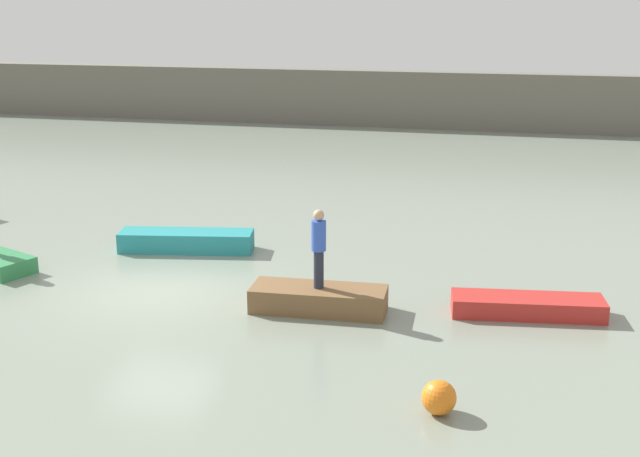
# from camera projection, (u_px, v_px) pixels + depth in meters

# --- Properties ---
(ground_plane) EXTENTS (120.00, 120.00, 0.00)m
(ground_plane) POSITION_uv_depth(u_px,v_px,m) (156.00, 292.00, 19.45)
(ground_plane) COLOR gray
(embankment_wall) EXTENTS (80.00, 1.20, 2.92)m
(embankment_wall) POSITION_uv_depth(u_px,v_px,m) (364.00, 98.00, 44.01)
(embankment_wall) COLOR #666056
(embankment_wall) RESTS_ON ground_plane
(rowboat_teal) EXTENTS (3.71, 1.55, 0.54)m
(rowboat_teal) POSITION_uv_depth(u_px,v_px,m) (186.00, 241.00, 22.54)
(rowboat_teal) COLOR teal
(rowboat_teal) RESTS_ON ground_plane
(rowboat_brown) EXTENTS (3.01, 1.20, 0.54)m
(rowboat_brown) POSITION_uv_depth(u_px,v_px,m) (319.00, 299.00, 18.22)
(rowboat_brown) COLOR brown
(rowboat_brown) RESTS_ON ground_plane
(rowboat_red) EXTENTS (3.35, 1.32, 0.42)m
(rowboat_red) POSITION_uv_depth(u_px,v_px,m) (527.00, 306.00, 17.99)
(rowboat_red) COLOR red
(rowboat_red) RESTS_ON ground_plane
(person_blue_shirt) EXTENTS (0.32, 0.32, 1.77)m
(person_blue_shirt) POSITION_uv_depth(u_px,v_px,m) (319.00, 245.00, 17.88)
(person_blue_shirt) COLOR #232838
(person_blue_shirt) RESTS_ON rowboat_brown
(mooring_buoy) EXTENTS (0.59, 0.59, 0.59)m
(mooring_buoy) POSITION_uv_depth(u_px,v_px,m) (439.00, 398.00, 13.71)
(mooring_buoy) COLOR orange
(mooring_buoy) RESTS_ON ground_plane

